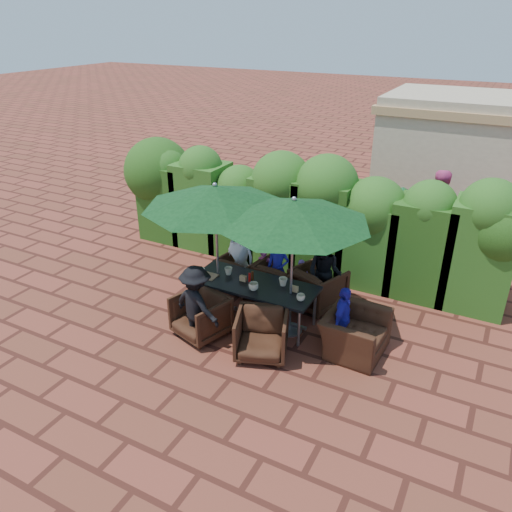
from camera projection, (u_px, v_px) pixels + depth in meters
The scene contains 32 objects.
ground at pixel (250, 317), 9.11m from camera, with size 80.00×80.00×0.00m, color brown.
dining_table at pixel (254, 287), 8.73m from camera, with size 2.22×0.90×0.75m.
umbrella_left at pixel (215, 197), 8.39m from camera, with size 2.50×2.50×2.46m.
umbrella_right at pixel (294, 212), 7.75m from camera, with size 2.50×2.50×2.46m.
chair_far_left at pixel (240, 271), 9.87m from camera, with size 0.76×0.71×0.78m, color black.
chair_far_mid at pixel (279, 278), 9.58m from camera, with size 0.80×0.75×0.82m, color black.
chair_far_right at pixel (318, 285), 9.29m from camera, with size 0.83×0.78×0.86m, color black.
chair_near_left at pixel (201, 314), 8.43m from camera, with size 0.79×0.74×0.82m, color black.
chair_near_right at pixel (262, 333), 7.93m from camera, with size 0.81×0.76×0.83m, color black.
chair_end_right at pixel (355, 327), 7.99m from camera, with size 1.05×0.69×0.92m, color black.
adult_far_left at pixel (240, 256), 9.88m from camera, with size 0.66×0.39×1.33m, color white.
adult_far_mid at pixel (278, 269), 9.54m from camera, with size 0.42×0.35×1.18m, color #231EA3.
adult_far_right at pixel (324, 274), 9.14m from camera, with size 0.66×0.40×1.37m, color black.
adult_near_left at pixel (196, 305), 8.15m from camera, with size 0.89×0.41×1.39m, color black.
adult_end_right at pixel (343, 319), 8.02m from camera, with size 0.66×0.33×1.13m, color #231EA3.
child_left at pixel (264, 270), 9.83m from camera, with size 0.32×0.26×0.88m, color #D84C91.
child_right at pixel (301, 279), 9.59m from camera, with size 0.28×0.23×0.78m, color #7F4FAB.
pedestrian_a at pixel (398, 219), 11.37m from camera, with size 1.43×0.51×1.53m, color green.
pedestrian_b at pixel (435, 211), 11.28m from camera, with size 0.92×0.56×1.92m, color #D84C91.
pedestrian_c at pixel (474, 228), 10.90m from camera, with size 0.98×0.45×1.54m, color gray.
cup_a at pixel (201, 272), 8.94m from camera, with size 0.17×0.17×0.14m, color beige.
cup_b at pixel (228, 271), 8.97m from camera, with size 0.15×0.15×0.14m, color beige.
cup_c at pixel (253, 287), 8.46m from camera, with size 0.17×0.17×0.13m, color beige.
cup_d at pixel (283, 282), 8.60m from camera, with size 0.15×0.15×0.14m, color beige.
cup_e at pixel (301, 298), 8.15m from camera, with size 0.14×0.14×0.11m, color beige.
ketchup_bottle at pixel (250, 277), 8.71m from camera, with size 0.04×0.04×0.17m, color #B20C0A.
sauce_bottle at pixel (252, 276), 8.77m from camera, with size 0.04×0.04×0.17m, color #4C230C.
serving_tray at pixel (207, 276), 8.93m from camera, with size 0.35×0.25×0.02m, color #AA7652.
number_block_left at pixel (243, 278), 8.75m from camera, with size 0.12×0.06×0.10m, color tan.
number_block_right at pixel (295, 289), 8.42m from camera, with size 0.12×0.06×0.10m, color tan.
hedge_wall at pixel (299, 207), 10.40m from camera, with size 9.10×1.60×2.54m.
building at pixel (505, 163), 12.51m from camera, with size 6.20×3.08×3.20m.
Camera 1 is at (3.69, -6.77, 4.98)m, focal length 35.00 mm.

